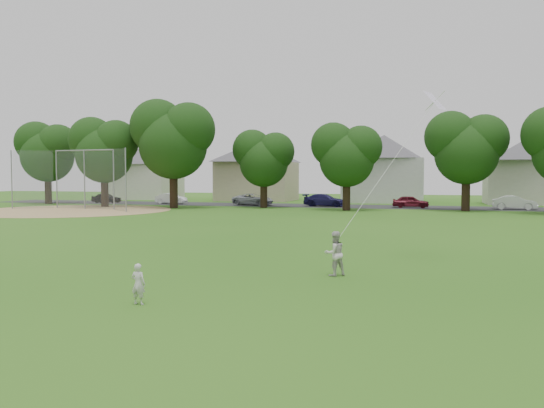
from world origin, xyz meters
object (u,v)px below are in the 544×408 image
(toddler, at_px, (138,284))
(kite, at_px, (389,167))
(baseball_backstop, at_px, (80,180))
(older_boy, at_px, (335,254))

(toddler, distance_m, kite, 9.31)
(kite, height_order, baseball_backstop, kite)
(toddler, height_order, older_boy, older_boy)
(toddler, distance_m, older_boy, 6.39)
(kite, bearing_deg, baseball_backstop, 140.95)
(toddler, xyz_separation_m, baseball_backstop, (-24.82, 31.51, 2.29))
(kite, xyz_separation_m, baseball_backstop, (-30.23, 24.53, -0.63))
(toddler, relative_size, older_boy, 0.72)
(older_boy, bearing_deg, kite, -165.02)
(toddler, relative_size, kite, 0.15)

